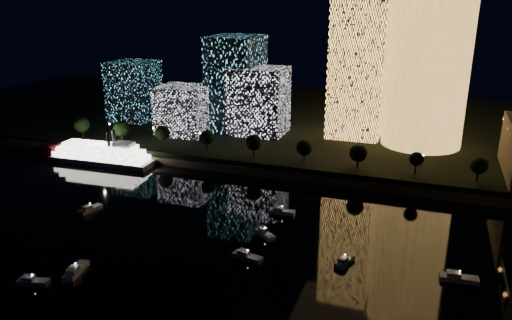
# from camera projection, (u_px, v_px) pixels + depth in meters

# --- Properties ---
(ground) EXTENTS (520.00, 520.00, 0.00)m
(ground) POSITION_uv_depth(u_px,v_px,m) (244.00, 312.00, 106.94)
(ground) COLOR black
(ground) RESTS_ON ground
(far_bank) EXTENTS (420.00, 160.00, 5.00)m
(far_bank) POSITION_uv_depth(u_px,v_px,m) (360.00, 125.00, 248.89)
(far_bank) COLOR black
(far_bank) RESTS_ON ground
(seawall) EXTENTS (420.00, 6.00, 3.00)m
(seawall) POSITION_uv_depth(u_px,v_px,m) (326.00, 179.00, 179.62)
(seawall) COLOR #6B5E4C
(seawall) RESTS_ON ground
(tower_cylindrical) EXTENTS (34.00, 34.00, 77.18)m
(tower_cylindrical) POSITION_uv_depth(u_px,v_px,m) (430.00, 50.00, 196.79)
(tower_cylindrical) COLOR #EDA74C
(tower_cylindrical) RESTS_ON far_bank
(tower_rectangular) EXTENTS (22.58, 22.58, 71.83)m
(tower_rectangular) POSITION_uv_depth(u_px,v_px,m) (359.00, 53.00, 211.23)
(tower_rectangular) COLOR #EDA74C
(tower_rectangular) RESTS_ON far_bank
(midrise_blocks) EXTENTS (89.39, 40.56, 42.14)m
(midrise_blocks) POSITION_uv_depth(u_px,v_px,m) (210.00, 92.00, 229.82)
(midrise_blocks) COLOR silver
(midrise_blocks) RESTS_ON far_bank
(riverboat) EXTENTS (47.08, 11.74, 14.07)m
(riverboat) POSITION_uv_depth(u_px,v_px,m) (97.00, 154.00, 200.23)
(riverboat) COLOR silver
(riverboat) RESTS_ON ground
(motorboats) EXTENTS (130.20, 80.83, 2.78)m
(motorboats) POSITION_uv_depth(u_px,v_px,m) (247.00, 281.00, 116.85)
(motorboats) COLOR silver
(motorboats) RESTS_ON ground
(esplanade_trees) EXTENTS (166.18, 6.85, 8.92)m
(esplanade_trees) POSITION_uv_depth(u_px,v_px,m) (236.00, 141.00, 194.18)
(esplanade_trees) COLOR black
(esplanade_trees) RESTS_ON far_bank
(street_lamps) EXTENTS (132.70, 0.70, 5.65)m
(street_lamps) POSITION_uv_depth(u_px,v_px,m) (250.00, 141.00, 198.89)
(street_lamps) COLOR black
(street_lamps) RESTS_ON far_bank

